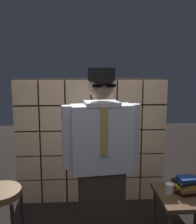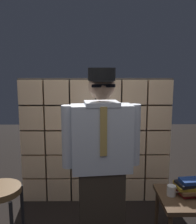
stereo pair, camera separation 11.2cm
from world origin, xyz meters
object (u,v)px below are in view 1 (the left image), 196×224
Objects in this scene: bar_stool at (0,214)px; standing_person at (101,163)px; coffee_mug at (170,189)px; book_stack at (187,184)px; side_table at (185,201)px.

standing_person is at bearing 15.54° from bar_stool.
bar_stool reaches higher than coffee_mug.
book_stack is 2.19× the size of coffee_mug.
standing_person reaches higher than side_table.
bar_stool is 1.65m from book_stack.
bar_stool is (-0.81, -0.22, -0.31)m from standing_person.
book_stack is 0.17m from coffee_mug.
coffee_mug is at bearing 0.18° from standing_person.
book_stack is (0.81, 0.09, -0.27)m from standing_person.
standing_person is 3.14× the size of side_table.
standing_person is 13.40× the size of coffee_mug.
coffee_mug is at bearing 11.61° from bar_stool.
side_table is 0.15m from book_stack.
bar_stool is at bearing -168.39° from coffee_mug.
book_stack is at bearing -0.18° from standing_person.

